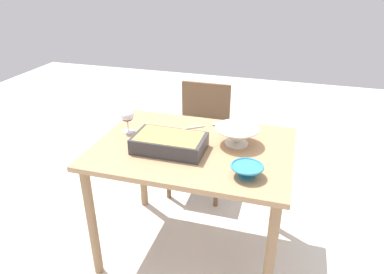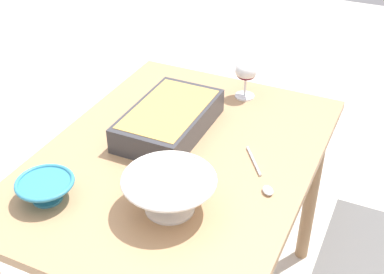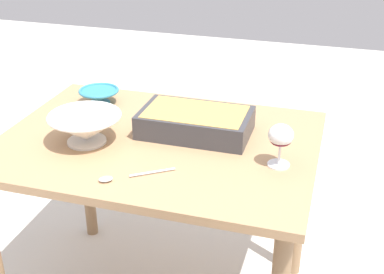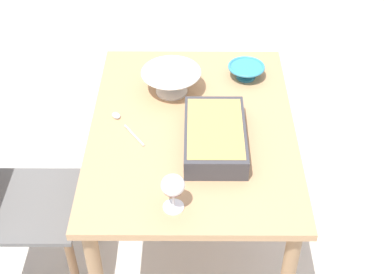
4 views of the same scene
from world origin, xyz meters
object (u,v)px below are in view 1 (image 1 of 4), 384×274
Objects in this scene: casserole_dish at (169,142)px; wine_glass at (127,117)px; small_bowl at (247,170)px; chair at (202,132)px; mixing_bowl at (237,135)px; serving_spoon at (208,125)px; dining_table at (193,162)px.

wine_glass is at bearing -24.70° from casserole_dish.
casserole_dish reaches higher than small_bowl.
mixing_bowl is (-0.39, 0.68, 0.35)m from chair.
small_bowl is at bearing 116.21° from chair.
small_bowl is 0.62m from serving_spoon.
wine_glass is 0.69× the size of serving_spoon.
wine_glass is 0.68m from mixing_bowl.
mixing_bowl is at bearing 138.40° from serving_spoon.
chair is at bearing -70.71° from serving_spoon.
mixing_bowl is 1.56× the size of small_bowl.
chair is 0.59m from serving_spoon.
small_bowl is at bearing 121.94° from serving_spoon.
chair is at bearing -63.79° from small_bowl.
small_bowl reaches higher than serving_spoon.
dining_table is 6.82× the size of small_bowl.
casserole_dish is 2.41× the size of small_bowl.
dining_table is 0.49m from wine_glass.
mixing_bowl is (-0.35, -0.18, 0.01)m from casserole_dish.
serving_spoon is at bearing 109.29° from chair.
serving_spoon is (0.22, -0.20, -0.05)m from mixing_bowl.
casserole_dish is 0.39m from mixing_bowl.
serving_spoon is at bearing -92.86° from dining_table.
serving_spoon is (-0.13, -0.37, -0.04)m from casserole_dish.
casserole_dish is 0.40m from serving_spoon.
serving_spoon is (-0.46, -0.22, -0.09)m from wine_glass.
serving_spoon reaches higher than dining_table.
dining_table is 0.81m from chair.
wine_glass reaches higher than casserole_dish.
wine_glass is at bearing 26.10° from serving_spoon.
wine_glass is 0.37× the size of casserole_dish.
wine_glass is 0.84m from small_bowl.
small_bowl is (-0.78, 0.30, -0.06)m from wine_glass.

